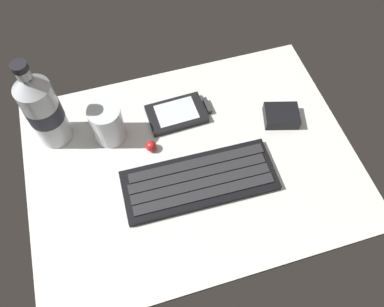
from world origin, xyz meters
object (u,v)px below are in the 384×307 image
trackball_mouse (151,146)px  handheld_device (179,113)px  water_bottle (43,109)px  charger_block (281,116)px  juice_cup (108,125)px  keyboard (201,180)px

trackball_mouse → handheld_device: bearing=40.3°
water_bottle → charger_block: size_ratio=2.97×
handheld_device → juice_cup: 15.23cm
juice_cup → charger_block: juice_cup is taller
charger_block → trackball_mouse: size_ratio=3.18×
handheld_device → juice_cup: bearing=-176.2°
handheld_device → juice_cup: juice_cup is taller
keyboard → handheld_device: 16.33cm
water_bottle → trackball_mouse: 21.39cm
keyboard → trackball_mouse: size_ratio=13.31×
juice_cup → water_bottle: bearing=163.3°
keyboard → charger_block: (20.30, 9.26, 0.39)cm
handheld_device → water_bottle: bearing=175.0°
juice_cup → charger_block: 35.58cm
juice_cup → water_bottle: size_ratio=0.41×
handheld_device → juice_cup: (-14.87, -0.98, 3.18)cm
keyboard → trackball_mouse: 12.33cm
water_bottle → charger_block: 47.19cm
handheld_device → charger_block: (20.09, -7.07, 0.47)cm
water_bottle → trackball_mouse: bearing=-26.1°
keyboard → juice_cup: (-14.65, 15.35, 3.10)cm
keyboard → juice_cup: juice_cup is taller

